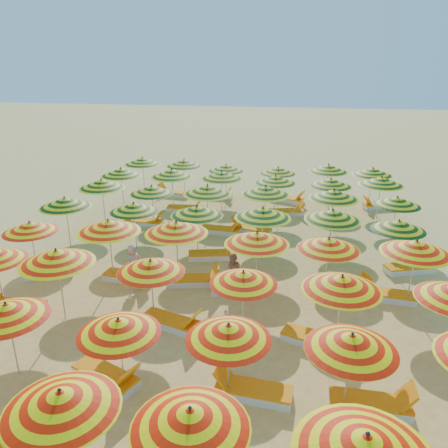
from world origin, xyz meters
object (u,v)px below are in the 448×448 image
Objects in this scene: lounger_11 at (47,272)px; umbrella_43 at (184,163)px; umbrella_29 at (399,225)px; lounger_27 at (379,206)px; umbrella_8 at (119,327)px; umbrella_37 at (172,173)px; lounger_21 at (251,229)px; umbrella_26 at (197,211)px; umbrella_27 at (263,213)px; lounger_22 at (185,208)px; umbrella_45 at (278,170)px; lounger_10 at (316,340)px; umbrella_31 at (152,190)px; lounger_16 at (386,295)px; umbrella_19 at (108,226)px; lounger_7 at (372,404)px; lounger_23 at (287,212)px; beachgoer_b at (233,272)px; umbrella_15 at (243,278)px; umbrella_38 at (222,175)px; lounger_15 at (343,292)px; umbrella_16 at (342,283)px; lounger_26 at (288,199)px; umbrella_14 at (151,266)px; umbrella_4 at (366,447)px; umbrella_28 at (333,215)px; umbrella_25 at (134,207)px; umbrella_30 at (102,184)px; umbrella_18 at (30,227)px; lounger_6 at (252,390)px; lounger_25 at (217,195)px; umbrella_47 at (372,172)px; lounger_18 at (410,268)px; lounger_9 at (172,322)px; umbrella_40 at (331,182)px; umbrella_2 at (61,401)px; umbrella_36 at (121,172)px; umbrella_33 at (266,190)px; umbrella_7 at (7,311)px; umbrella_42 at (143,161)px; lounger_17 at (212,255)px; umbrella_35 at (397,201)px; beachgoer_a at (134,268)px; umbrella_21 at (257,238)px; umbrella_3 at (190,419)px; lounger_5 at (107,376)px; umbrella_23 at (416,247)px; umbrella_24 at (65,202)px; umbrella_34 at (334,194)px; umbrella_44 at (226,168)px; umbrella_39 at (275,179)px.

umbrella_43 is at bearing -123.16° from lounger_11.
umbrella_29 reaches higher than lounger_27.
umbrella_37 is (-2.51, 12.39, 0.25)m from umbrella_8.
umbrella_26 is at bearing 76.26° from lounger_21.
lounger_22 is (-4.29, 5.13, -1.77)m from umbrella_27.
umbrella_45 reaches higher than lounger_10.
lounger_16 is at bearing -27.21° from umbrella_31.
lounger_7 is (7.90, -4.65, -1.80)m from umbrella_19.
beachgoer_b is (-1.38, -7.85, 0.50)m from lounger_23.
umbrella_8 is 1.06× the size of umbrella_15.
umbrella_38 reaches higher than lounger_15.
umbrella_16 is 12.66m from lounger_26.
umbrella_4 is at bearing -46.74° from umbrella_14.
umbrella_38 is 3.62m from lounger_23.
umbrella_28 is 1.27× the size of lounger_21.
umbrella_29 is 1.41× the size of lounger_7.
umbrella_25 is at bearing 137.78° from lounger_7.
lounger_11 is at bearing -87.53° from umbrella_30.
lounger_16 is (9.14, -2.41, -1.57)m from umbrella_25.
umbrella_26 is (0.19, 4.62, 0.07)m from umbrella_14.
umbrella_18 is at bearing -42.76° from lounger_11.
lounger_25 is (-3.65, 14.70, 0.00)m from lounger_6.
umbrella_47 is at bearing 36.26° from umbrella_25.
umbrella_4 reaches higher than lounger_18.
umbrella_40 is at bearing 82.04° from lounger_9.
umbrella_2 is 15.65m from umbrella_36.
umbrella_14 is 7.79m from umbrella_33.
umbrella_26 reaches higher than umbrella_31.
umbrella_42 is at bearing 98.64° from umbrella_7.
lounger_15 and lounger_16 have the same top height.
lounger_17 is at bearing -176.73° from lounger_11.
umbrella_35 is 10.70m from beachgoer_a.
umbrella_47 reaches higher than umbrella_7.
umbrella_21 is 7.32m from umbrella_35.
lounger_16 is (8.96, 0.25, -1.80)m from umbrella_19.
lounger_6 is 13.07m from lounger_22.
umbrella_3 is at bearing -107.52° from lounger_23.
beachgoer_b is at bearing 88.50° from lounger_5.
umbrella_23 is 12.63m from umbrella_24.
umbrella_19 reaches higher than lounger_27.
umbrella_3 is at bearing -59.76° from umbrella_30.
umbrella_7 is at bearing 153.80° from umbrella_3.
umbrella_42 reaches higher than lounger_26.
umbrella_34 reaches higher than umbrella_45.
umbrella_21 is at bearing -115.53° from umbrella_47.
lounger_6 is 0.97× the size of lounger_17.
umbrella_44 is (2.35, 7.27, -0.01)m from umbrella_25.
umbrella_26 reaches higher than lounger_9.
umbrella_39 is at bearing 88.96° from umbrella_27.
lounger_16 is (4.27, -4.89, -1.79)m from umbrella_33.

